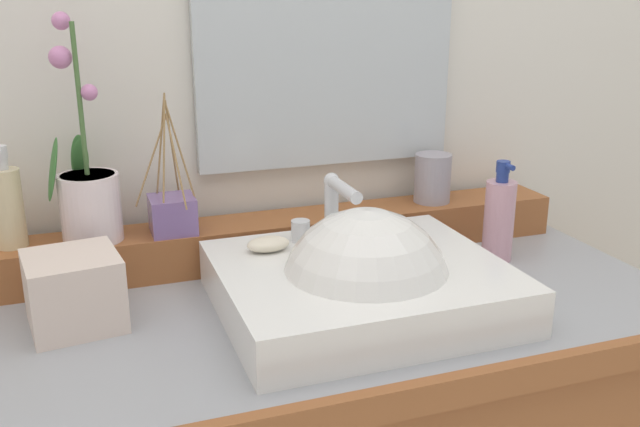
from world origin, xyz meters
The scene contains 11 objects.
wall_back centered at (0.00, 0.38, 1.25)m, with size 3.15×0.20×2.50m, color silver.
back_ledge centered at (0.00, 0.21, 0.91)m, with size 1.18×0.11×0.08m, color #95552C.
sink_basin centered at (0.09, -0.05, 0.91)m, with size 0.43×0.38×0.28m.
soap_bar centered at (-0.02, 0.06, 0.96)m, with size 0.07×0.04×0.02m, color beige.
potted_plant centered at (-0.29, 0.20, 1.03)m, with size 0.12×0.11×0.37m.
soap_dispenser centered at (-0.41, 0.22, 1.02)m, with size 0.05×0.05×0.17m.
tumbler_cup centered at (0.35, 0.21, 1.00)m, with size 0.07×0.07×0.10m, color #98929C.
reed_diffuser centered at (-0.16, 0.20, 0.99)m, with size 0.10×0.12×0.24m.
lotion_bottle centered at (0.41, 0.07, 0.96)m, with size 0.05×0.06×0.19m.
tissue_box centered at (-0.33, 0.05, 0.93)m, with size 0.13×0.13×0.11m, color beige.
mirror centered at (0.15, 0.27, 1.32)m, with size 0.50×0.02×0.57m, color silver.
Camera 1 is at (-0.30, -0.97, 1.36)m, focal length 39.66 mm.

